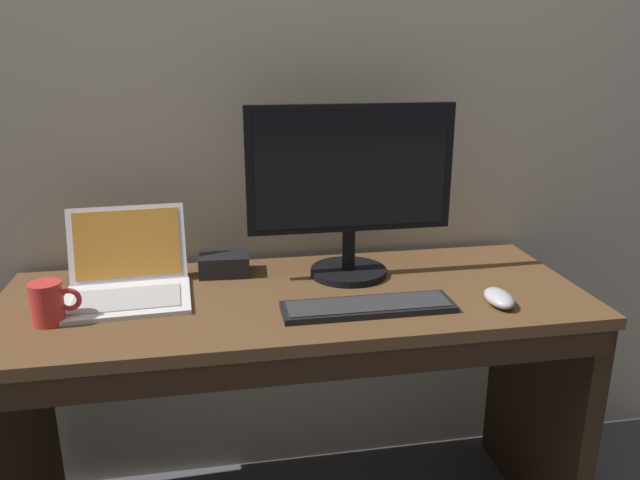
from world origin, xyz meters
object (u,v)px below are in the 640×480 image
Objects in this scene: computer_mouse at (499,298)px; external_drive_box at (225,264)px; coffee_mug at (48,303)px; laptop_white at (127,280)px; wired_keyboard at (368,307)px; external_monitor at (350,187)px.

computer_mouse is 0.73m from external_drive_box.
laptop_white is at bearing 42.42° from coffee_mug.
external_drive_box reaches higher than computer_mouse.
coffee_mug is at bearing -147.83° from external_drive_box.
coffee_mug is (-0.73, 0.06, 0.04)m from wired_keyboard.
external_monitor is 0.41m from external_drive_box.
computer_mouse is at bearing -4.56° from coffee_mug.
external_monitor is 0.47m from computer_mouse.
external_drive_box is at bearing 24.23° from laptop_white.
computer_mouse is at bearing -39.08° from external_monitor.
computer_mouse is 1.06m from coffee_mug.
coffee_mug is (-1.05, 0.08, 0.03)m from computer_mouse.
laptop_white is 2.81× the size of coffee_mug.
computer_mouse is 1.00× the size of coffee_mug.
coffee_mug reaches higher than wired_keyboard.
coffee_mug is at bearing 178.02° from computer_mouse.
external_monitor reaches higher than external_drive_box.
laptop_white is 0.62m from external_monitor.
wired_keyboard is 3.69× the size of coffee_mug.
wired_keyboard is 3.68× the size of computer_mouse.
laptop_white is 2.81× the size of computer_mouse.
coffee_mug is at bearing -137.58° from laptop_white.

